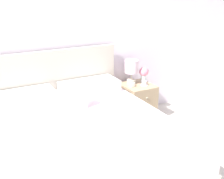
{
  "coord_description": "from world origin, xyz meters",
  "views": [
    {
      "loc": [
        -0.82,
        -3.11,
        1.76
      ],
      "look_at": [
        0.58,
        -0.54,
        0.67
      ],
      "focal_mm": 42.0,
      "sensor_mm": 36.0,
      "label": 1
    }
  ],
  "objects_px": {
    "nightstand": "(137,102)",
    "alarm_clock": "(132,85)",
    "flower_vase": "(144,73)",
    "bed": "(80,143)",
    "table_lamp": "(132,68)",
    "teacup": "(144,83)"
  },
  "relations": [
    {
      "from": "flower_vase",
      "to": "teacup",
      "type": "bearing_deg",
      "value": -120.68
    },
    {
      "from": "table_lamp",
      "to": "alarm_clock",
      "type": "bearing_deg",
      "value": -117.52
    },
    {
      "from": "table_lamp",
      "to": "teacup",
      "type": "xyz_separation_m",
      "value": [
        0.12,
        -0.15,
        -0.2
      ]
    },
    {
      "from": "alarm_clock",
      "to": "flower_vase",
      "type": "bearing_deg",
      "value": 16.48
    },
    {
      "from": "nightstand",
      "to": "table_lamp",
      "type": "relative_size",
      "value": 1.57
    },
    {
      "from": "nightstand",
      "to": "alarm_clock",
      "type": "bearing_deg",
      "value": -165.02
    },
    {
      "from": "bed",
      "to": "table_lamp",
      "type": "height_order",
      "value": "bed"
    },
    {
      "from": "nightstand",
      "to": "teacup",
      "type": "height_order",
      "value": "teacup"
    },
    {
      "from": "flower_vase",
      "to": "teacup",
      "type": "relative_size",
      "value": 2.18
    },
    {
      "from": "nightstand",
      "to": "alarm_clock",
      "type": "height_order",
      "value": "alarm_clock"
    },
    {
      "from": "flower_vase",
      "to": "bed",
      "type": "bearing_deg",
      "value": -151.02
    },
    {
      "from": "bed",
      "to": "nightstand",
      "type": "distance_m",
      "value": 1.34
    },
    {
      "from": "flower_vase",
      "to": "teacup",
      "type": "height_order",
      "value": "flower_vase"
    },
    {
      "from": "flower_vase",
      "to": "teacup",
      "type": "distance_m",
      "value": 0.16
    },
    {
      "from": "bed",
      "to": "teacup",
      "type": "distance_m",
      "value": 1.39
    },
    {
      "from": "nightstand",
      "to": "bed",
      "type": "bearing_deg",
      "value": -149.96
    },
    {
      "from": "bed",
      "to": "table_lamp",
      "type": "xyz_separation_m",
      "value": [
        1.1,
        0.76,
        0.45
      ]
    },
    {
      "from": "alarm_clock",
      "to": "bed",
      "type": "bearing_deg",
      "value": -148.45
    },
    {
      "from": "teacup",
      "to": "table_lamp",
      "type": "bearing_deg",
      "value": 129.91
    },
    {
      "from": "alarm_clock",
      "to": "table_lamp",
      "type": "bearing_deg",
      "value": 62.48
    },
    {
      "from": "nightstand",
      "to": "flower_vase",
      "type": "height_order",
      "value": "flower_vase"
    },
    {
      "from": "nightstand",
      "to": "alarm_clock",
      "type": "distance_m",
      "value": 0.32
    }
  ]
}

